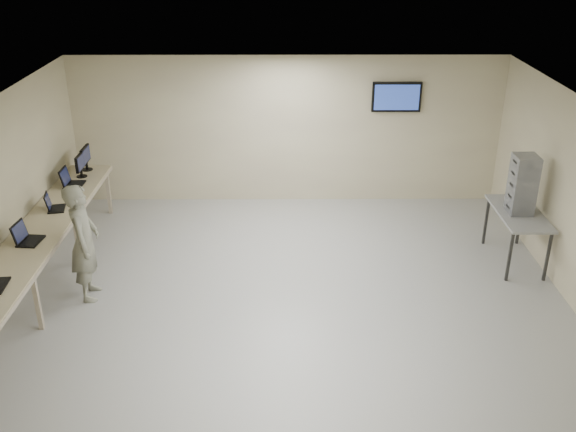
{
  "coord_description": "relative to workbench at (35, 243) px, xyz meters",
  "views": [
    {
      "loc": [
        -0.04,
        -8.08,
        4.96
      ],
      "look_at": [
        0.0,
        0.2,
        1.15
      ],
      "focal_mm": 40.0,
      "sensor_mm": 36.0,
      "label": 1
    }
  ],
  "objects": [
    {
      "name": "room",
      "position": [
        3.62,
        0.06,
        0.58
      ],
      "size": [
        8.01,
        7.01,
        2.81
      ],
      "color": "#A0A0A0",
      "rests_on": "ground"
    },
    {
      "name": "workbench",
      "position": [
        0.0,
        0.0,
        0.0
      ],
      "size": [
        0.76,
        6.0,
        0.9
      ],
      "color": "tan",
      "rests_on": "ground"
    },
    {
      "name": "laptop_1",
      "position": [
        -0.06,
        -0.11,
        0.15
      ],
      "size": [
        0.34,
        0.4,
        0.3
      ],
      "rotation": [
        0.0,
        0.0,
        -0.09
      ],
      "color": "black",
      "rests_on": "workbench"
    },
    {
      "name": "laptop_2",
      "position": [
        -0.05,
        1.01,
        0.14
      ],
      "size": [
        0.34,
        0.38,
        0.26
      ],
      "rotation": [
        0.0,
        0.0,
        0.21
      ],
      "color": "black",
      "rests_on": "workbench"
    },
    {
      "name": "laptop_3",
      "position": [
        -0.08,
        1.99,
        0.15
      ],
      "size": [
        0.33,
        0.4,
        0.31
      ],
      "rotation": [
        0.0,
        0.0,
        -0.01
      ],
      "color": "black",
      "rests_on": "workbench"
    },
    {
      "name": "monitor_near",
      "position": [
        -0.01,
        2.41,
        0.32
      ],
      "size": [
        0.18,
        0.41,
        0.41
      ],
      "color": "black",
      "rests_on": "workbench"
    },
    {
      "name": "monitor_far",
      "position": [
        -0.01,
        2.75,
        0.33
      ],
      "size": [
        0.19,
        0.43,
        0.43
      ],
      "color": "black",
      "rests_on": "workbench"
    },
    {
      "name": "soldier",
      "position": [
        0.72,
        -0.05,
        0.04
      ],
      "size": [
        0.49,
        0.68,
        1.74
      ],
      "primitive_type": "imported",
      "rotation": [
        0.0,
        0.0,
        1.7
      ],
      "color": "slate",
      "rests_on": "ground"
    },
    {
      "name": "side_table",
      "position": [
        7.19,
        0.96,
        -0.04
      ],
      "size": [
        0.67,
        1.43,
        0.86
      ],
      "color": "gray",
      "rests_on": "ground"
    },
    {
      "name": "storage_bins",
      "position": [
        7.17,
        0.96,
        0.5
      ],
      "size": [
        0.35,
        0.39,
        0.92
      ],
      "color": "gray",
      "rests_on": "side_table"
    }
  ]
}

